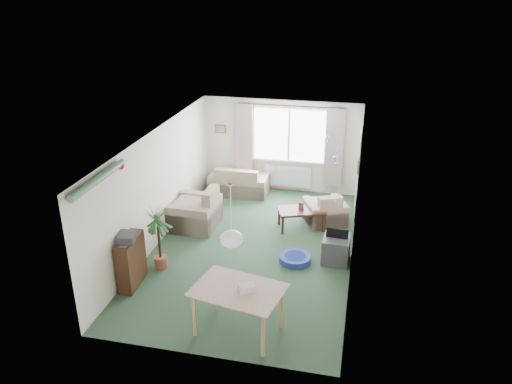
% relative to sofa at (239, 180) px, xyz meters
% --- Properties ---
extents(ground, '(6.50, 6.50, 0.00)m').
position_rel_sofa_xyz_m(ground, '(0.99, -2.75, -0.37)').
color(ground, '#29442E').
extents(window, '(1.80, 0.03, 1.30)m').
position_rel_sofa_xyz_m(window, '(1.19, 0.48, 1.13)').
color(window, white).
extents(curtain_rod, '(2.60, 0.03, 0.03)m').
position_rel_sofa_xyz_m(curtain_rod, '(1.19, 0.40, 1.90)').
color(curtain_rod, black).
extents(curtain_left, '(0.45, 0.08, 2.00)m').
position_rel_sofa_xyz_m(curtain_left, '(0.04, 0.38, 0.90)').
color(curtain_left, beige).
extents(curtain_right, '(0.45, 0.08, 2.00)m').
position_rel_sofa_xyz_m(curtain_right, '(2.34, 0.38, 0.90)').
color(curtain_right, beige).
extents(radiator, '(1.20, 0.10, 0.55)m').
position_rel_sofa_xyz_m(radiator, '(1.19, 0.44, 0.03)').
color(radiator, white).
extents(doorway, '(0.03, 0.95, 2.00)m').
position_rel_sofa_xyz_m(doorway, '(2.98, -0.55, 0.63)').
color(doorway, black).
extents(pendant_lamp, '(0.36, 0.36, 0.36)m').
position_rel_sofa_xyz_m(pendant_lamp, '(1.19, -5.05, 1.11)').
color(pendant_lamp, white).
extents(tinsel_garland, '(1.60, 1.60, 0.12)m').
position_rel_sofa_xyz_m(tinsel_garland, '(-0.93, -5.05, 1.91)').
color(tinsel_garland, '#196626').
extents(bauble_cluster_a, '(0.20, 0.20, 0.20)m').
position_rel_sofa_xyz_m(bauble_cluster_a, '(2.29, -1.85, 1.85)').
color(bauble_cluster_a, silver).
extents(bauble_cluster_b, '(0.20, 0.20, 0.20)m').
position_rel_sofa_xyz_m(bauble_cluster_b, '(2.59, -3.05, 1.85)').
color(bauble_cluster_b, silver).
extents(wall_picture_back, '(0.28, 0.03, 0.22)m').
position_rel_sofa_xyz_m(wall_picture_back, '(-0.61, 0.48, 1.18)').
color(wall_picture_back, brown).
extents(wall_picture_right, '(0.03, 0.24, 0.30)m').
position_rel_sofa_xyz_m(wall_picture_right, '(2.97, -1.55, 1.18)').
color(wall_picture_right, brown).
extents(sofa, '(1.49, 0.79, 0.74)m').
position_rel_sofa_xyz_m(sofa, '(0.00, 0.00, 0.00)').
color(sofa, beige).
rests_on(sofa, ground).
extents(armchair_corner, '(1.11, 1.08, 0.76)m').
position_rel_sofa_xyz_m(armchair_corner, '(2.32, -1.21, 0.01)').
color(armchair_corner, beige).
rests_on(armchair_corner, ground).
extents(armchair_left, '(1.02, 1.07, 0.93)m').
position_rel_sofa_xyz_m(armchair_left, '(-0.51, -2.02, 0.10)').
color(armchair_left, beige).
rests_on(armchair_left, ground).
extents(coffee_table, '(1.14, 0.87, 0.46)m').
position_rel_sofa_xyz_m(coffee_table, '(1.83, -1.61, -0.14)').
color(coffee_table, black).
rests_on(coffee_table, ground).
extents(photo_frame, '(0.12, 0.03, 0.16)m').
position_rel_sofa_xyz_m(photo_frame, '(1.82, -1.60, 0.17)').
color(photo_frame, brown).
rests_on(photo_frame, coffee_table).
extents(bookshelf, '(0.30, 0.78, 0.94)m').
position_rel_sofa_xyz_m(bookshelf, '(-0.85, -4.47, 0.10)').
color(bookshelf, black).
rests_on(bookshelf, ground).
extents(hifi_box, '(0.34, 0.40, 0.14)m').
position_rel_sofa_xyz_m(hifi_box, '(-0.83, -4.56, 0.64)').
color(hifi_box, '#333338').
rests_on(hifi_box, bookshelf).
extents(houseplant, '(0.56, 0.56, 1.28)m').
position_rel_sofa_xyz_m(houseplant, '(-0.57, -3.84, 0.27)').
color(houseplant, '#1D552E').
rests_on(houseplant, ground).
extents(dining_table, '(1.38, 1.06, 0.78)m').
position_rel_sofa_xyz_m(dining_table, '(1.37, -5.35, 0.02)').
color(dining_table, tan).
rests_on(dining_table, ground).
extents(gift_box, '(0.30, 0.27, 0.12)m').
position_rel_sofa_xyz_m(gift_box, '(1.51, -5.35, 0.47)').
color(gift_box, silver).
rests_on(gift_box, dining_table).
extents(tv_cube, '(0.54, 0.59, 0.51)m').
position_rel_sofa_xyz_m(tv_cube, '(2.69, -2.85, -0.11)').
color(tv_cube, '#39393F').
rests_on(tv_cube, ground).
extents(pet_bed, '(0.76, 0.76, 0.13)m').
position_rel_sofa_xyz_m(pet_bed, '(1.92, -3.05, -0.31)').
color(pet_bed, navy).
rests_on(pet_bed, ground).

